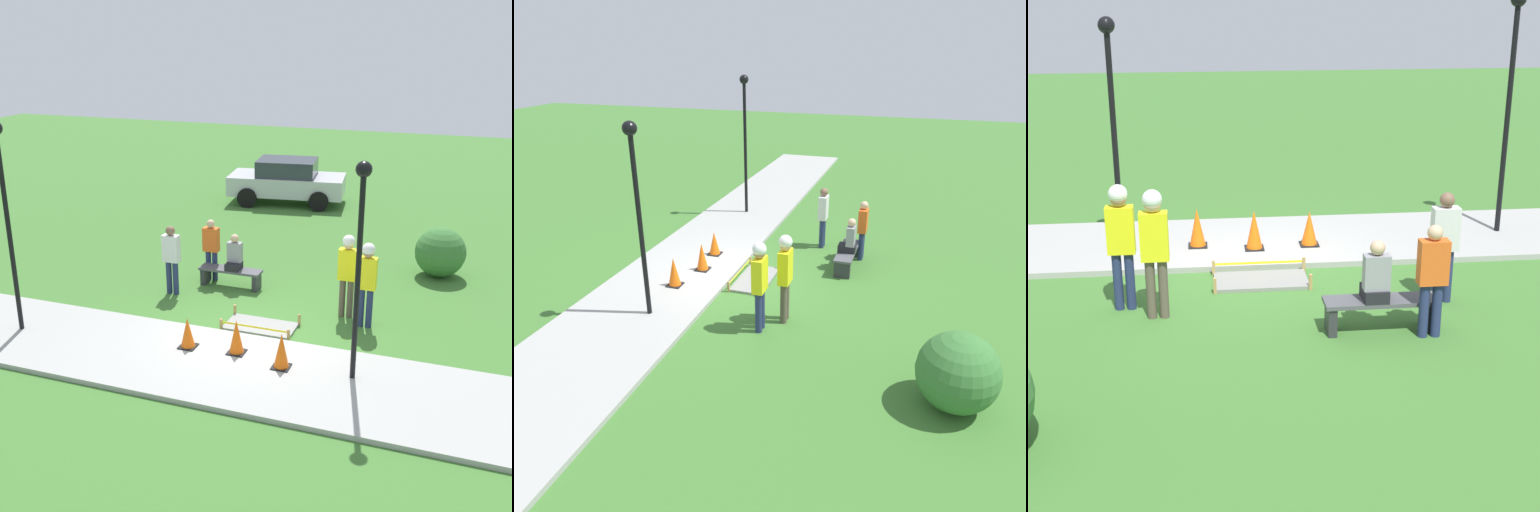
# 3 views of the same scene
# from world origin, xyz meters

# --- Properties ---
(ground_plane) EXTENTS (60.00, 60.00, 0.00)m
(ground_plane) POSITION_xyz_m (0.00, 0.00, 0.00)
(ground_plane) COLOR #3D702D
(sidewalk) EXTENTS (28.00, 2.79, 0.10)m
(sidewalk) POSITION_xyz_m (0.00, -1.40, 0.05)
(sidewalk) COLOR #9E9E99
(sidewalk) RESTS_ON ground_plane
(wet_concrete_patch) EXTENTS (1.57, 0.85, 0.26)m
(wet_concrete_patch) POSITION_xyz_m (0.01, 0.56, 0.03)
(wet_concrete_patch) COLOR gray
(wet_concrete_patch) RESTS_ON ground_plane
(traffic_cone_near_patch) EXTENTS (0.34, 0.34, 0.63)m
(traffic_cone_near_patch) POSITION_xyz_m (-1.00, -0.96, 0.41)
(traffic_cone_near_patch) COLOR black
(traffic_cone_near_patch) RESTS_ON sidewalk
(traffic_cone_far_patch) EXTENTS (0.34, 0.34, 0.71)m
(traffic_cone_far_patch) POSITION_xyz_m (0.01, -0.85, 0.45)
(traffic_cone_far_patch) COLOR black
(traffic_cone_far_patch) RESTS_ON sidewalk
(traffic_cone_sidewalk_edge) EXTENTS (0.34, 0.34, 0.70)m
(traffic_cone_sidewalk_edge) POSITION_xyz_m (1.02, -1.11, 0.45)
(traffic_cone_sidewalk_edge) COLOR black
(traffic_cone_sidewalk_edge) RESTS_ON sidewalk
(park_bench) EXTENTS (1.59, 0.44, 0.47)m
(park_bench) POSITION_xyz_m (-1.49, 2.56, 0.33)
(park_bench) COLOR #2D2D33
(park_bench) RESTS_ON ground_plane
(person_seated_on_bench) EXTENTS (0.36, 0.44, 0.89)m
(person_seated_on_bench) POSITION_xyz_m (-1.41, 2.61, 0.82)
(person_seated_on_bench) COLOR black
(person_seated_on_bench) RESTS_ON park_bench
(worker_supervisor) EXTENTS (0.40, 0.28, 1.92)m
(worker_supervisor) POSITION_xyz_m (2.12, 1.40, 1.17)
(worker_supervisor) COLOR navy
(worker_supervisor) RESTS_ON ground_plane
(worker_assistant) EXTENTS (0.40, 0.28, 1.93)m
(worker_assistant) POSITION_xyz_m (1.62, 1.78, 1.18)
(worker_assistant) COLOR brown
(worker_assistant) RESTS_ON ground_plane
(bystander_in_orange_shirt) EXTENTS (0.40, 0.22, 1.61)m
(bystander_in_orange_shirt) POSITION_xyz_m (-2.13, 2.83, 0.91)
(bystander_in_orange_shirt) COLOR navy
(bystander_in_orange_shirt) RESTS_ON ground_plane
(bystander_in_gray_shirt) EXTENTS (0.40, 0.23, 1.73)m
(bystander_in_gray_shirt) POSITION_xyz_m (-2.66, 1.65, 0.98)
(bystander_in_gray_shirt) COLOR navy
(bystander_in_gray_shirt) RESTS_ON ground_plane
(lamppost_near) EXTENTS (0.28, 0.28, 4.01)m
(lamppost_near) POSITION_xyz_m (2.36, -1.01, 2.72)
(lamppost_near) COLOR black
(lamppost_near) RESTS_ON sidewalk
(lamppost_far) EXTENTS (0.28, 0.28, 4.38)m
(lamppost_far) POSITION_xyz_m (-4.71, -1.40, 2.92)
(lamppost_far) COLOR black
(lamppost_far) RESTS_ON sidewalk
(shrub_rounded_near) EXTENTS (1.31, 1.31, 1.31)m
(shrub_rounded_near) POSITION_xyz_m (3.37, 5.12, 0.65)
(shrub_rounded_near) COLOR #387033
(shrub_rounded_near) RESTS_ON ground_plane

